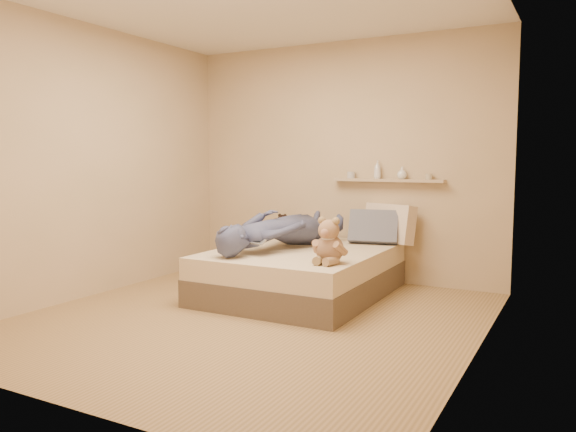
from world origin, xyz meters
The scene contains 10 objects.
room centered at (0.00, 0.00, 1.30)m, with size 3.80×3.80×3.80m.
bed centered at (0.00, 0.93, 0.22)m, with size 1.50×1.90×0.45m.
game_console centered at (-0.16, 0.39, 0.58)m, with size 0.16×0.10×0.05m.
teddy_bear centered at (0.53, 0.38, 0.61)m, with size 0.33×0.31×0.40m.
dark_plush centered at (-0.63, 1.70, 0.56)m, with size 0.17×0.17×0.26m.
pillow_cream centered at (0.61, 1.76, 0.65)m, with size 0.55×0.16×0.40m, color beige.
pillow_grey centered at (0.49, 1.62, 0.62)m, with size 0.50×0.14×0.34m, color slate.
person centered at (-0.21, 0.87, 0.64)m, with size 0.59×1.61×0.39m, color #495073.
wall_shelf centered at (0.55, 1.84, 1.10)m, with size 1.20×0.12×0.03m, color tan.
shelf_bottles centered at (0.55, 1.84, 1.18)m, with size 0.92×0.13×0.19m.
Camera 1 is at (2.42, -3.87, 1.31)m, focal length 35.00 mm.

